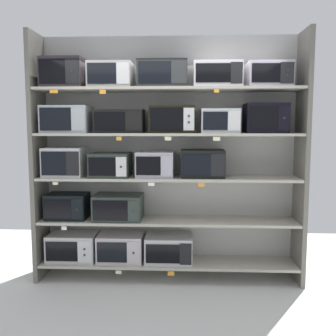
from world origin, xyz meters
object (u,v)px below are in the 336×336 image
Objects in this scene: microwave_7 at (155,164)px; microwave_17 at (217,75)px; microwave_8 at (202,163)px; microwave_11 at (172,119)px; microwave_4 at (118,207)px; microwave_5 at (65,162)px; microwave_15 at (111,76)px; microwave_13 at (265,118)px; microwave_1 at (121,247)px; microwave_10 at (120,121)px; microwave_12 at (220,121)px; microwave_16 at (163,74)px; microwave_14 at (63,73)px; microwave_0 at (73,247)px; microwave_2 at (169,248)px; microwave_9 at (67,119)px; microwave_3 at (67,206)px; microwave_18 at (269,75)px; microwave_6 at (111,165)px.

microwave_7 is 1.22m from microwave_17.
microwave_8 is 0.97× the size of microwave_11.
microwave_5 is at bearing 179.99° from microwave_4.
microwave_15 is at bearing -179.96° from microwave_7.
microwave_1 is at bearing 180.00° from microwave_13.
microwave_15 is 1.19m from microwave_17.
microwave_12 reaches higher than microwave_10.
microwave_4 is 1.13× the size of microwave_8.
microwave_7 is 0.77× the size of microwave_16.
microwave_10 is 0.83m from microwave_14.
microwave_0 is 2.27m from microwave_16.
microwave_0 is 1.18× the size of microwave_15.
microwave_2 is at bearing 0.01° from microwave_0.
microwave_1 is 1.62m from microwave_9.
microwave_16 is at bearing -0.01° from microwave_0.
microwave_14 is at bearing -180.00° from microwave_13.
microwave_13 is 0.96× the size of microwave_14.
microwave_11 reaches higher than microwave_3.
microwave_16 reaches higher than microwave_15.
microwave_4 is 1.96m from microwave_13.
microwave_9 is at bearing -179.98° from microwave_15.
microwave_4 is at bearing -179.99° from microwave_18.
microwave_18 is at bearing 0.01° from microwave_16.
microwave_5 is 1.06× the size of microwave_7.
microwave_3 is at bearing 179.97° from microwave_0.
microwave_2 is 1.22× the size of microwave_5.
microwave_14 is 0.54m from microwave_15.
microwave_9 is 1.00× the size of microwave_17.
microwave_10 is (0.59, -0.00, 1.48)m from microwave_0.
microwave_14 reaches higher than microwave_11.
microwave_17 reaches higher than microwave_4.
microwave_15 reaches higher than microwave_10.
microwave_2 is 1.17× the size of microwave_14.
microwave_8 is (0.95, -0.00, 1.00)m from microwave_1.
microwave_11 is (0.60, -0.00, 0.02)m from microwave_10.
microwave_0 is 0.49m from microwave_3.
microwave_0 is 1.03× the size of microwave_10.
microwave_6 is at bearing -179.98° from microwave_2.
microwave_14 is 1.73m from microwave_17.
microwave_10 is at bearing 0.00° from microwave_6.
microwave_4 is at bearing -0.03° from microwave_3.
microwave_1 is at bearing 0.02° from microwave_5.
microwave_7 is (1.05, 0.00, -0.02)m from microwave_5.
microwave_2 is at bearing 179.17° from microwave_11.
microwave_14 is (0.01, 0.00, 1.01)m from microwave_5.
microwave_4 is 1.51m from microwave_15.
microwave_1 is (0.58, -0.00, 0.00)m from microwave_0.
microwave_6 is (-0.11, -0.00, 0.98)m from microwave_1.
microwave_7 is at bearing 0.03° from microwave_9.
microwave_10 is 1.21× the size of microwave_13.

